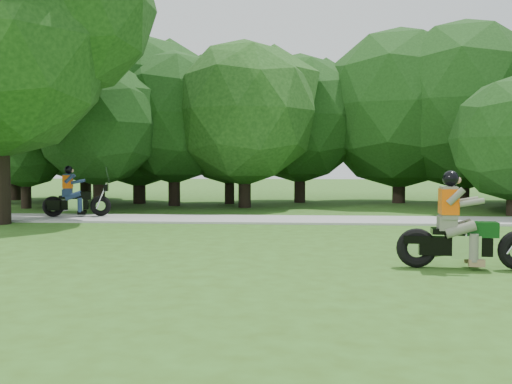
{
  "coord_description": "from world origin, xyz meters",
  "views": [
    {
      "loc": [
        -2.13,
        -8.86,
        1.73
      ],
      "look_at": [
        -3.1,
        4.54,
        1.03
      ],
      "focal_mm": 40.0,
      "sensor_mm": 36.0,
      "label": 1
    }
  ],
  "objects": [
    {
      "name": "ground",
      "position": [
        0.0,
        0.0,
        0.0
      ],
      "size": [
        100.0,
        100.0,
        0.0
      ],
      "primitive_type": "plane",
      "color": "#315117",
      "rests_on": "ground"
    },
    {
      "name": "walkway",
      "position": [
        0.0,
        8.0,
        0.03
      ],
      "size": [
        60.0,
        2.2,
        0.06
      ],
      "primitive_type": "cube",
      "color": "gray",
      "rests_on": "ground"
    },
    {
      "name": "tree_line",
      "position": [
        0.73,
        14.62,
        3.63
      ],
      "size": [
        39.63,
        11.81,
        7.56
      ],
      "color": "black",
      "rests_on": "ground"
    },
    {
      "name": "chopper_motorcycle",
      "position": [
        0.51,
        0.53,
        0.59
      ],
      "size": [
        2.24,
        0.65,
        1.6
      ],
      "rotation": [
        0.0,
        0.0,
        -0.09
      ],
      "color": "black",
      "rests_on": "ground"
    },
    {
      "name": "touring_motorcycle",
      "position": [
        -9.03,
        8.18,
        0.63
      ],
      "size": [
        2.03,
        0.97,
        1.57
      ],
      "rotation": [
        0.0,
        0.0,
        0.25
      ],
      "color": "black",
      "rests_on": "walkway"
    }
  ]
}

